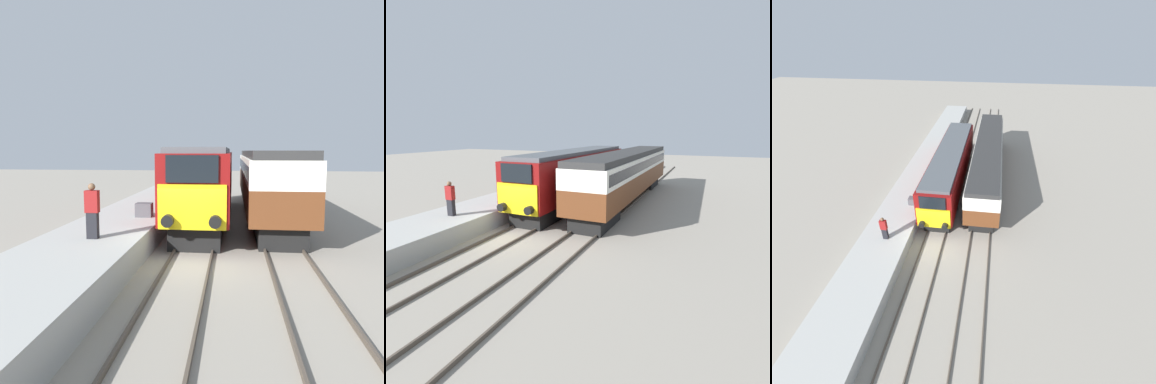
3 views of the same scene
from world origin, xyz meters
The scene contains 8 objects.
ground_plane centered at (0.00, 0.00, 0.00)m, with size 120.00×120.00×0.00m, color gray.
platform_left centered at (-3.30, 8.00, 0.48)m, with size 3.50×50.00×0.96m.
rails_near_track centered at (0.00, 5.00, 0.07)m, with size 1.51×60.00×0.14m.
rails_far_track centered at (3.40, 5.00, 0.07)m, with size 1.50×60.00×0.14m.
locomotive centered at (0.00, 7.91, 2.23)m, with size 2.70×15.26×3.98m.
passenger_carriage centered at (3.40, 10.09, 2.34)m, with size 2.75×18.12×3.85m.
person_on_platform centered at (-3.11, -1.03, 1.88)m, with size 0.44×0.26×1.83m.
luggage_crate centered at (-2.40, 3.18, 1.26)m, with size 0.70×0.56×0.60m.
Camera 3 is at (4.06, -13.43, 13.74)m, focal length 24.00 mm.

